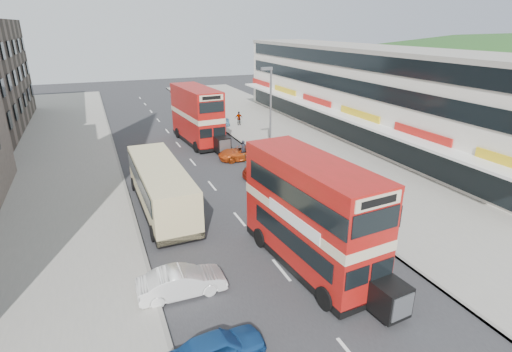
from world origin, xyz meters
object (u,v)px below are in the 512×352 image
car_left_front (182,282)px  car_right_a (274,167)px  bus_second (197,115)px  coach (161,186)px  street_lamp (270,107)px  pedestrian_far (239,118)px  bus_main (311,214)px  pedestrian_near (314,164)px  car_right_b (243,153)px  car_right_c (212,122)px  car_left_near (217,349)px  cyclist (244,155)px

car_left_front → car_right_a: bearing=-39.3°
bus_second → car_left_front: bearing=68.7°
coach → bus_second: bearing=65.8°
street_lamp → pedestrian_far: bearing=81.7°
bus_main → pedestrian_near: (6.78, 11.27, -1.89)m
car_right_b → pedestrian_far: (3.99, 12.07, 0.33)m
bus_second → car_right_c: size_ratio=2.45×
car_right_b → pedestrian_near: (3.83, -5.89, 0.32)m
bus_second → car_right_a: 12.44m
street_lamp → car_left_near: bearing=-118.8°
coach → cyclist: (8.43, 7.13, -1.02)m
car_left_near → cyclist: cyclist is taller
car_left_near → car_left_front: bearing=-3.1°
pedestrian_near → car_left_near: bearing=49.6°
street_lamp → bus_second: size_ratio=0.82×
bus_main → car_left_near: bus_main is taller
street_lamp → pedestrian_near: (1.74, -4.83, -3.84)m
car_left_near → car_right_b: (9.09, 21.41, 0.01)m
car_left_near → pedestrian_far: (13.08, 33.49, 0.34)m
bus_second → coach: bearing=61.8°
street_lamp → pedestrian_near: 6.41m
street_lamp → car_left_front: street_lamp is taller
car_left_front → pedestrian_far: pedestrian_far is taller
coach → car_right_c: (9.37, 20.08, -0.97)m
pedestrian_near → car_right_b: bearing=-57.6°
car_right_c → cyclist: bearing=-1.0°
bus_main → coach: 11.09m
bus_second → bus_main: bearing=83.6°
coach → car_left_front: size_ratio=2.72×
car_right_a → pedestrian_near: size_ratio=3.21×
pedestrian_near → pedestrian_far: pedestrian_far is taller
bus_second → car_left_near: 29.22m
pedestrian_far → car_left_front: bearing=-112.8°
bus_main → car_right_a: (3.68, 12.21, -2.09)m
car_left_front → car_right_c: car_right_c is taller
bus_second → car_right_b: size_ratio=2.22×
car_right_a → coach: bearing=-70.6°
car_left_front → pedestrian_far: size_ratio=2.43×
bus_second → cyclist: size_ratio=5.19×
car_right_a → car_right_b: car_right_a is taller
car_left_near → pedestrian_far: bearing=-28.3°
car_right_c → bus_second: bearing=-26.5°
coach → car_left_front: bearing=-95.8°
car_right_a → pedestrian_far: 17.33m
car_left_near → pedestrian_near: bearing=-46.7°
car_right_b → cyclist: (-0.17, -0.56, 0.01)m
pedestrian_near → car_left_front: bearing=39.6°
car_right_b → car_right_c: (0.76, 12.38, 0.07)m
pedestrian_near → car_right_a: bearing=-17.5°
car_right_b → cyclist: 0.59m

